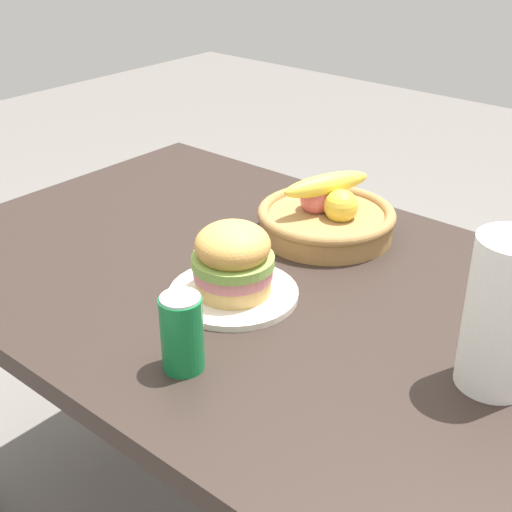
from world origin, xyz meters
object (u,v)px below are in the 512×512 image
Objects in this scene: plate at (233,294)px; paper_towel_roll at (504,314)px; fruit_basket at (326,217)px; sandwich at (233,259)px; soda_can at (182,333)px.

plate is 0.48m from paper_towel_roll.
paper_towel_roll is at bearing 8.13° from plate.
fruit_basket is (-0.02, 0.32, 0.04)m from plate.
sandwich reaches higher than soda_can.
paper_towel_roll is at bearing 8.13° from sandwich.
plate is 1.59× the size of sandwich.
paper_towel_roll is (0.48, -0.25, 0.08)m from fruit_basket.
sandwich is at bearing 111.83° from soda_can.
fruit_basket is at bearing 152.59° from paper_towel_roll.
sandwich is 1.17× the size of soda_can.
sandwich is at bearing -86.17° from fruit_basket.
soda_can is at bearing -144.27° from paper_towel_roll.
fruit_basket is at bearing 93.83° from sandwich.
paper_towel_roll is (0.46, 0.07, 0.04)m from sandwich.
paper_towel_roll reaches higher than soda_can.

